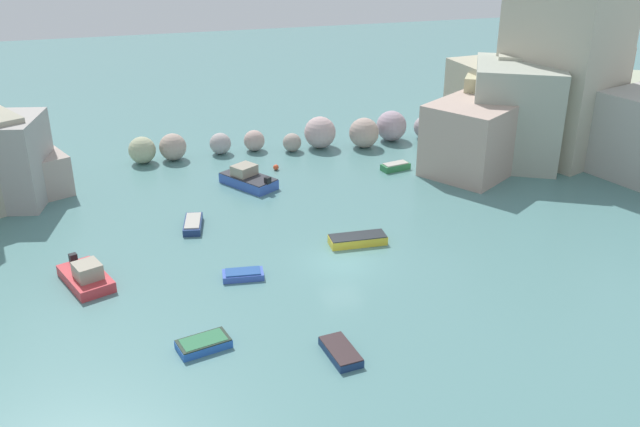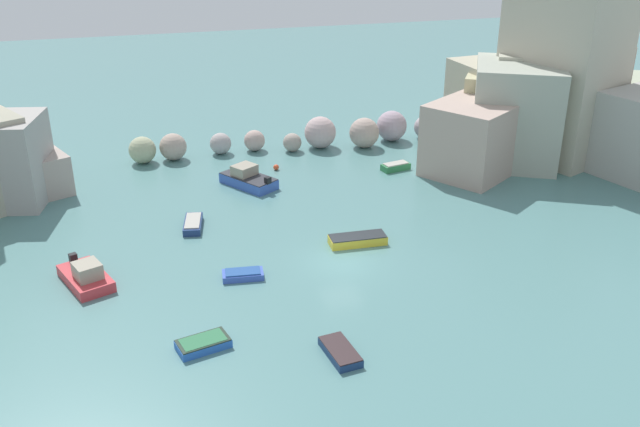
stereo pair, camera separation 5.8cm
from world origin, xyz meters
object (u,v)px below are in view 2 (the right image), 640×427
Objects in this scene: moored_boat_3 at (248,179)px; moored_boat_7 at (86,276)px; moored_boat_2 at (340,352)px; moored_boat_6 at (243,275)px; moored_boat_0 at (193,224)px; moored_boat_4 at (203,343)px; channel_buoy at (276,167)px; moored_boat_5 at (396,167)px; moored_boat_1 at (358,240)px.

moored_boat_7 is (-11.61, -12.43, -0.04)m from moored_boat_3.
moored_boat_6 is at bearing -167.34° from moored_boat_2.
moored_boat_3 reaches higher than moored_boat_0.
moored_boat_4 is at bearing 13.57° from moored_boat_7.
moored_boat_4 is (-8.63, -23.23, 0.03)m from channel_buoy.
moored_boat_7 reaches higher than moored_boat_6.
moored_boat_5 is at bearing -15.06° from channel_buoy.
moored_boat_1 is (2.31, -14.37, 0.07)m from channel_buoy.
moored_boat_0 is at bearing 108.92° from moored_boat_3.
moored_boat_5 is (7.09, 11.85, -0.02)m from moored_boat_1.
moored_boat_4 is (-6.39, 2.41, 0.04)m from moored_boat_2.
moored_boat_4 is 7.13m from moored_boat_6.
channel_buoy is 0.12× the size of moored_boat_1.
moored_boat_6 is (-14.95, -14.26, -0.06)m from moored_boat_5.
moored_boat_4 is 1.14× the size of moored_boat_5.
moored_boat_4 is 1.13× the size of moored_boat_6.
moored_boat_0 is 18.29m from moored_boat_5.
moored_boat_5 is 1.00× the size of moored_boat_6.
moored_boat_6 is (-7.86, -2.41, -0.08)m from moored_boat_1.
moored_boat_0 is at bearing -169.72° from moored_boat_2.
moored_boat_2 is at bearing 28.26° from moored_boat_0.
moored_boat_0 is 1.08× the size of moored_boat_4.
moored_boat_0 is at bearing 109.85° from moored_boat_7.
moored_boat_5 is at bearing -123.05° from moored_boat_3.
moored_boat_3 is at bearing 168.43° from moored_boat_5.
moored_boat_2 is 0.58× the size of moored_boat_3.
moored_boat_0 is at bearing -130.00° from channel_buoy.
moored_boat_7 is (-16.70, -0.76, 0.22)m from moored_boat_1.
moored_boat_5 is (11.63, 23.11, 0.06)m from moored_boat_2.
moored_boat_2 is at bearing -63.58° from moored_boat_6.
moored_boat_2 is 25.87m from moored_boat_5.
moored_boat_2 is at bearing -94.99° from channel_buoy.
moored_boat_7 is (-6.73, -6.00, 0.25)m from moored_boat_0.
moored_boat_3 is at bearing -120.13° from moored_boat_4.
channel_buoy is at bearing 152.56° from moored_boat_5.
moored_boat_2 is (-4.54, -11.26, -0.08)m from moored_boat_1.
moored_boat_3 reaches higher than moored_boat_7.
moored_boat_0 reaches higher than moored_boat_4.
moored_boat_3 is at bearing 173.44° from moored_boat_2.
moored_boat_1 is at bearing -133.28° from moored_boat_5.
moored_boat_5 is at bearing 145.38° from moored_boat_2.
moored_boat_4 is 0.63× the size of moored_boat_7.
moored_boat_2 is 0.63× the size of moored_boat_7.
moored_boat_4 is at bearing -109.66° from moored_boat_6.
moored_boat_3 is 1.08× the size of moored_boat_7.
moored_boat_6 is at bearing -129.73° from moored_boat_4.
moored_boat_0 is 0.83× the size of moored_boat_1.
moored_boat_2 is 1.00× the size of moored_boat_4.
moored_boat_2 is 16.07m from moored_boat_7.
channel_buoy is at bearing -79.65° from moored_boat_3.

